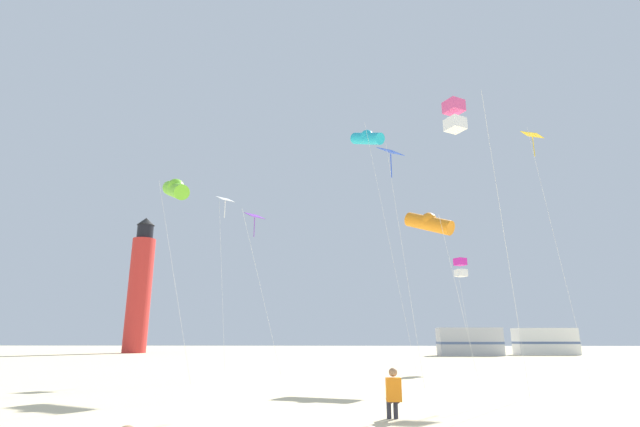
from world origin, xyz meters
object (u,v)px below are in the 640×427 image
kite_tube_cyan (367,138)px  kite_diamond_blue (392,160)px  lighthouse_distant (140,288)px  kite_tube_orange (429,223)px  kite_tube_lime (176,189)px  kite_diamond_white (225,206)px  kite_diamond_gold (534,145)px  kite_flyer_standing (393,392)px  rv_van_white (545,342)px  rv_van_silver (469,342)px  kite_diamond_violet (255,221)px  kite_box_rainbow (455,116)px  kite_box_magenta (461,268)px

kite_tube_cyan → kite_diamond_blue: bearing=-85.7°
kite_tube_cyan → lighthouse_distant: bearing=129.5°
kite_tube_orange → kite_tube_cyan: 7.84m
kite_tube_lime → lighthouse_distant: (-17.20, 37.84, -0.64)m
kite_diamond_white → kite_diamond_gold: kite_diamond_gold is taller
kite_flyer_standing → kite_tube_cyan: (0.59, 14.59, 12.76)m
lighthouse_distant → rv_van_white: lighthouse_distant is taller
kite_tube_cyan → rv_van_silver: bearing=64.8°
kite_flyer_standing → lighthouse_distant: (-25.91, 46.77, 7.22)m
kite_diamond_gold → kite_diamond_violet: bearing=172.4°
kite_tube_lime → kite_box_rainbow: bearing=-22.4°
kite_diamond_gold → kite_box_magenta: 8.81m
lighthouse_distant → kite_box_magenta: bearing=-41.9°
lighthouse_distant → rv_van_silver: 39.45m
kite_tube_lime → kite_diamond_gold: bearing=7.7°
kite_tube_lime → rv_van_white: 45.28m
kite_box_magenta → rv_van_silver: size_ratio=1.02×
kite_tube_cyan → kite_diamond_white: (-8.76, 1.60, -3.68)m
kite_tube_lime → kite_tube_cyan: (9.31, 5.66, 4.90)m
kite_box_rainbow → kite_diamond_violet: 12.79m
kite_diamond_white → kite_diamond_blue: bearing=-42.9°
kite_tube_orange → kite_diamond_gold: size_ratio=0.64×
kite_tube_orange → lighthouse_distant: (-29.07, 36.22, 0.67)m
kite_diamond_white → rv_van_silver: kite_diamond_white is taller
kite_flyer_standing → kite_tube_lime: size_ratio=0.13×
kite_diamond_gold → rv_van_white: kite_diamond_gold is taller
kite_diamond_blue → kite_flyer_standing: bearing=-98.4°
kite_tube_cyan → rv_van_white: (20.57, 27.61, -11.99)m
kite_diamond_white → kite_box_magenta: 15.09m
kite_diamond_violet → kite_box_magenta: bearing=20.5°
kite_tube_orange → kite_box_rainbow: kite_box_rainbow is taller
kite_flyer_standing → kite_box_rainbow: kite_box_rainbow is taller
kite_diamond_white → lighthouse_distant: 35.40m
kite_tube_lime → rv_van_silver: kite_tube_lime is taller
kite_diamond_gold → lighthouse_distant: bearing=134.5°
rv_van_white → kite_diamond_gold: bearing=-113.3°
kite_tube_lime → kite_diamond_violet: (2.97, 4.34, -0.49)m
kite_tube_cyan → rv_van_white: kite_tube_cyan is taller
lighthouse_distant → rv_van_white: bearing=-5.5°
kite_box_rainbow → kite_diamond_violet: bearing=133.7°
kite_tube_cyan → kite_diamond_white: bearing=169.6°
kite_flyer_standing → rv_van_white: rv_van_white is taller
lighthouse_distant → rv_van_silver: (38.25, -7.23, -6.45)m
kite_box_rainbow → rv_van_silver: size_ratio=1.57×
kite_tube_lime → rv_van_white: (29.88, 33.27, -7.09)m
kite_diamond_white → rv_van_silver: bearing=48.7°
kite_flyer_standing → kite_box_rainbow: (3.02, 4.09, 8.96)m
kite_box_magenta → lighthouse_distant: lighthouse_distant is taller
kite_flyer_standing → kite_diamond_white: bearing=-65.2°
kite_diamond_gold → kite_tube_orange: bearing=-172.4°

